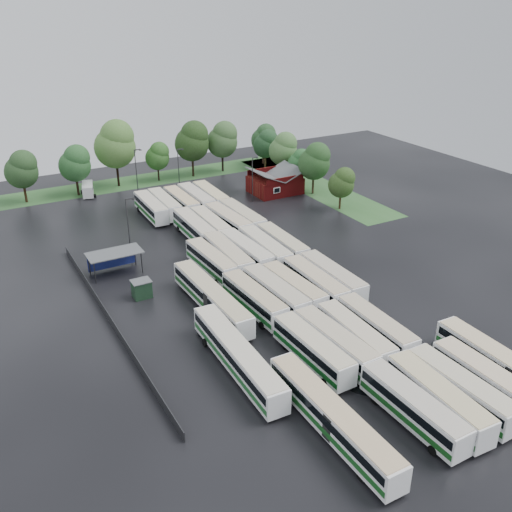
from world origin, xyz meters
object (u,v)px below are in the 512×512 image
minibus (88,189)px  brick_building (275,184)px  artic_bus_east (510,371)px  artic_bus_west_a (332,418)px

minibus → brick_building: bearing=-12.0°
artic_bus_east → brick_building: bearing=81.4°
artic_bus_east → minibus: artic_bus_east is taller
brick_building → artic_bus_west_a: brick_building is taller
artic_bus_west_a → artic_bus_east: 21.58m
artic_bus_west_a → artic_bus_east: artic_bus_east is taller
artic_bus_west_a → minibus: bearing=92.0°
artic_bus_east → minibus: size_ratio=3.13×
brick_building → minibus: 39.69m
minibus → artic_bus_east: bearing=-60.2°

